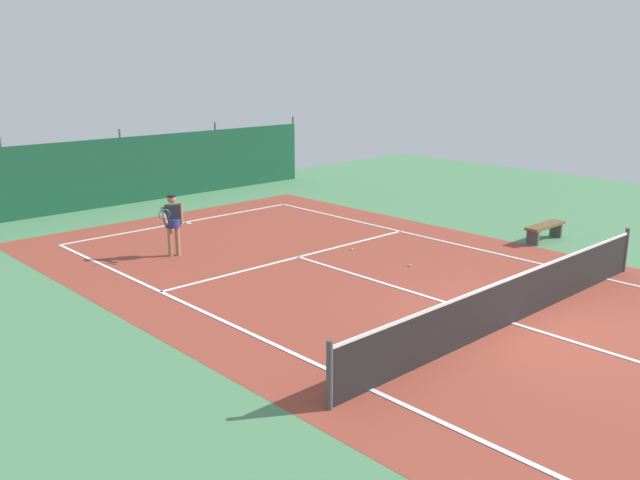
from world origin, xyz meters
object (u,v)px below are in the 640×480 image
(tennis_ball_midcourt, at_px, (410,265))
(parked_car, at_px, (105,171))
(tennis_net, at_px, (514,299))
(tennis_ball_near_player, at_px, (352,249))
(tennis_player, at_px, (173,221))
(courtside_bench, at_px, (545,228))

(tennis_ball_midcourt, xyz_separation_m, parked_car, (-0.89, 14.79, 0.81))
(tennis_net, bearing_deg, tennis_ball_near_player, 75.57)
(tennis_net, relative_size, tennis_player, 6.17)
(parked_car, bearing_deg, tennis_net, -97.70)
(tennis_player, bearing_deg, courtside_bench, 165.65)
(tennis_net, distance_m, courtside_bench, 6.93)
(tennis_ball_midcourt, bearing_deg, tennis_net, -111.24)
(tennis_player, bearing_deg, tennis_ball_midcourt, 147.90)
(tennis_net, distance_m, tennis_ball_near_player, 6.13)
(tennis_net, xyz_separation_m, tennis_ball_near_player, (1.52, 5.92, -0.48))
(tennis_net, xyz_separation_m, parked_car, (0.61, 18.64, 0.33))
(courtside_bench, bearing_deg, parked_car, 109.86)
(tennis_ball_near_player, bearing_deg, courtside_bench, -32.63)
(courtside_bench, bearing_deg, tennis_ball_midcourt, 168.22)
(tennis_player, relative_size, tennis_ball_near_player, 24.85)
(courtside_bench, bearing_deg, tennis_net, -155.69)
(tennis_ball_near_player, relative_size, courtside_bench, 0.04)
(tennis_ball_midcourt, relative_size, parked_car, 0.02)
(tennis_ball_near_player, xyz_separation_m, parked_car, (-0.92, 12.73, 0.81))
(tennis_player, distance_m, tennis_ball_midcourt, 6.28)
(tennis_net, height_order, tennis_player, tennis_player)
(tennis_ball_midcourt, distance_m, courtside_bench, 4.93)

